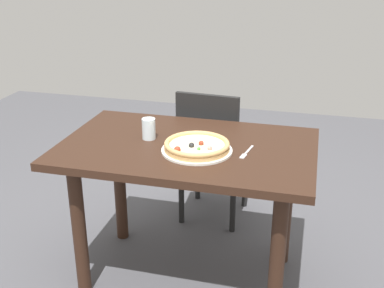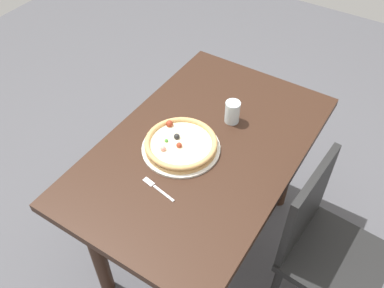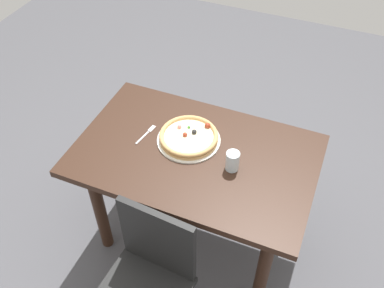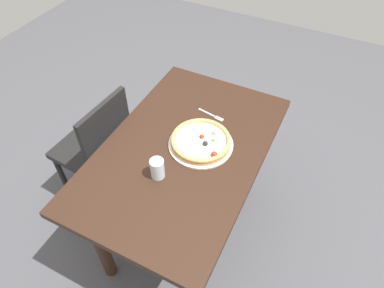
{
  "view_description": "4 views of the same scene",
  "coord_description": "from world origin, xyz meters",
  "px_view_note": "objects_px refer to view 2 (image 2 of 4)",
  "views": [
    {
      "loc": [
        -0.58,
        2.11,
        1.67
      ],
      "look_at": [
        -0.03,
        0.03,
        0.79
      ],
      "focal_mm": 45.2,
      "sensor_mm": 36.0,
      "label": 1
    },
    {
      "loc": [
        -1.08,
        -0.63,
        2.06
      ],
      "look_at": [
        -0.03,
        0.03,
        0.79
      ],
      "focal_mm": 38.83,
      "sensor_mm": 36.0,
      "label": 2
    },
    {
      "loc": [
        0.56,
        -1.4,
        2.36
      ],
      "look_at": [
        -0.03,
        0.03,
        0.79
      ],
      "focal_mm": 39.65,
      "sensor_mm": 36.0,
      "label": 3
    },
    {
      "loc": [
        1.04,
        0.57,
        2.09
      ],
      "look_at": [
        -0.03,
        0.03,
        0.79
      ],
      "focal_mm": 32.18,
      "sensor_mm": 36.0,
      "label": 4
    }
  ],
  "objects_px": {
    "plate": "(181,148)",
    "dining_table": "(202,165)",
    "fork": "(156,188)",
    "chair_near": "(324,246)",
    "pizza": "(181,144)",
    "drinking_glass": "(232,112)"
  },
  "relations": [
    {
      "from": "plate",
      "to": "dining_table",
      "type": "bearing_deg",
      "value": -46.49
    },
    {
      "from": "dining_table",
      "to": "fork",
      "type": "xyz_separation_m",
      "value": [
        -0.3,
        0.04,
        0.13
      ]
    },
    {
      "from": "fork",
      "to": "dining_table",
      "type": "bearing_deg",
      "value": -86.51
    },
    {
      "from": "chair_near",
      "to": "dining_table",
      "type": "bearing_deg",
      "value": -85.46
    },
    {
      "from": "chair_near",
      "to": "fork",
      "type": "relative_size",
      "value": 5.35
    },
    {
      "from": "dining_table",
      "to": "pizza",
      "type": "distance_m",
      "value": 0.18
    },
    {
      "from": "dining_table",
      "to": "drinking_glass",
      "type": "relative_size",
      "value": 11.71
    },
    {
      "from": "chair_near",
      "to": "plate",
      "type": "bearing_deg",
      "value": -79.97
    },
    {
      "from": "pizza",
      "to": "fork",
      "type": "bearing_deg",
      "value": -171.35
    },
    {
      "from": "fork",
      "to": "chair_near",
      "type": "bearing_deg",
      "value": -144.68
    },
    {
      "from": "dining_table",
      "to": "pizza",
      "type": "bearing_deg",
      "value": 133.0
    },
    {
      "from": "dining_table",
      "to": "plate",
      "type": "xyz_separation_m",
      "value": [
        -0.07,
        0.07,
        0.13
      ]
    },
    {
      "from": "pizza",
      "to": "drinking_glass",
      "type": "xyz_separation_m",
      "value": [
        0.27,
        -0.1,
        0.02
      ]
    },
    {
      "from": "chair_near",
      "to": "fork",
      "type": "bearing_deg",
      "value": -60.86
    },
    {
      "from": "pizza",
      "to": "fork",
      "type": "xyz_separation_m",
      "value": [
        -0.23,
        -0.04,
        -0.03
      ]
    },
    {
      "from": "chair_near",
      "to": "pizza",
      "type": "relative_size",
      "value": 2.84
    },
    {
      "from": "plate",
      "to": "fork",
      "type": "height_order",
      "value": "plate"
    },
    {
      "from": "fork",
      "to": "drinking_glass",
      "type": "height_order",
      "value": "drinking_glass"
    },
    {
      "from": "chair_near",
      "to": "fork",
      "type": "xyz_separation_m",
      "value": [
        -0.3,
        0.64,
        0.28
      ]
    },
    {
      "from": "plate",
      "to": "fork",
      "type": "xyz_separation_m",
      "value": [
        -0.23,
        -0.03,
        -0.0
      ]
    },
    {
      "from": "dining_table",
      "to": "chair_near",
      "type": "xyz_separation_m",
      "value": [
        0.0,
        -0.61,
        -0.16
      ]
    },
    {
      "from": "chair_near",
      "to": "pizza",
      "type": "height_order",
      "value": "chair_near"
    }
  ]
}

